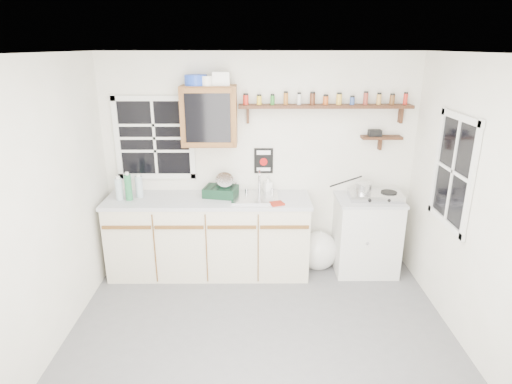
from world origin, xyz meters
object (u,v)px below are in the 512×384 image
upper_cabinet (209,116)px  right_cabinet (366,235)px  main_cabinet (209,235)px  dish_rack (222,189)px  spice_shelf (325,105)px  hotplate (376,195)px

upper_cabinet → right_cabinet: bearing=-3.8°
main_cabinet → dish_rack: dish_rack is taller
right_cabinet → main_cabinet: bearing=-179.2°
spice_shelf → main_cabinet: bearing=-170.8°
main_cabinet → dish_rack: (0.16, 0.08, 0.55)m
dish_rack → upper_cabinet: bearing=164.5°
right_cabinet → dish_rack: bearing=178.1°
upper_cabinet → dish_rack: upper_cabinet is taller
spice_shelf → dish_rack: (-1.15, -0.13, -0.93)m
spice_shelf → dish_rack: spice_shelf is taller
upper_cabinet → spice_shelf: bearing=3.1°
main_cabinet → right_cabinet: size_ratio=2.54×
right_cabinet → hotplate: bearing=-18.0°
right_cabinet → upper_cabinet: 2.26m
hotplate → dish_rack: bearing=-179.3°
upper_cabinet → main_cabinet: bearing=-103.7°
upper_cabinet → dish_rack: 0.83m
main_cabinet → spice_shelf: (1.31, 0.21, 1.47)m
right_cabinet → hotplate: size_ratio=1.50×
main_cabinet → upper_cabinet: 1.37m
dish_rack → spice_shelf: bearing=18.8°
dish_rack → hotplate: (1.74, -0.07, -0.06)m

